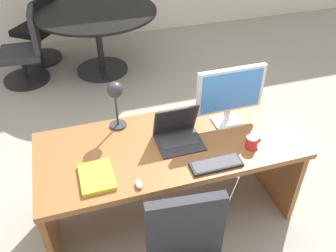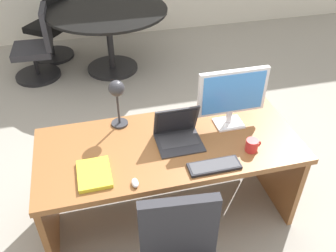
# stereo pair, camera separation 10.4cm
# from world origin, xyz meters

# --- Properties ---
(ground) EXTENTS (12.00, 12.00, 0.00)m
(ground) POSITION_xyz_m (0.00, 1.50, 0.00)
(ground) COLOR gray
(desk) EXTENTS (1.79, 0.78, 0.73)m
(desk) POSITION_xyz_m (0.00, 0.05, 0.53)
(desk) COLOR brown
(desk) RESTS_ON ground
(monitor) EXTENTS (0.49, 0.16, 0.44)m
(monitor) POSITION_xyz_m (0.47, 0.11, 0.98)
(monitor) COLOR silver
(monitor) RESTS_ON desk
(laptop) EXTENTS (0.30, 0.27, 0.25)m
(laptop) POSITION_xyz_m (0.07, 0.04, 0.80)
(laptop) COLOR #2D2D33
(laptop) RESTS_ON desk
(keyboard) EXTENTS (0.33, 0.12, 0.02)m
(keyboard) POSITION_xyz_m (0.21, -0.29, 0.74)
(keyboard) COLOR black
(keyboard) RESTS_ON desk
(mouse) EXTENTS (0.04, 0.07, 0.03)m
(mouse) POSITION_xyz_m (-0.29, -0.32, 0.74)
(mouse) COLOR silver
(mouse) RESTS_ON desk
(desk_lamp) EXTENTS (0.12, 0.14, 0.38)m
(desk_lamp) POSITION_xyz_m (-0.30, 0.27, 1.00)
(desk_lamp) COLOR #2D2D33
(desk_lamp) RESTS_ON desk
(book) EXTENTS (0.20, 0.26, 0.03)m
(book) POSITION_xyz_m (-0.52, -0.18, 0.74)
(book) COLOR yellow
(book) RESTS_ON desk
(coffee_mug) EXTENTS (0.11, 0.08, 0.09)m
(coffee_mug) POSITION_xyz_m (0.51, -0.20, 0.77)
(coffee_mug) COLOR red
(coffee_mug) RESTS_ON desk
(meeting_table) EXTENTS (1.46, 1.46, 0.81)m
(meeting_table) POSITION_xyz_m (-0.14, 2.50, 0.62)
(meeting_table) COLOR black
(meeting_table) RESTS_ON ground
(meeting_chair_near) EXTENTS (0.65, 0.65, 0.88)m
(meeting_chair_near) POSITION_xyz_m (-0.86, 3.03, 0.37)
(meeting_chair_near) COLOR black
(meeting_chair_near) RESTS_ON ground
(meeting_chair_far) EXTENTS (0.56, 0.56, 0.88)m
(meeting_chair_far) POSITION_xyz_m (-1.02, 2.53, 0.34)
(meeting_chair_far) COLOR black
(meeting_chair_far) RESTS_ON ground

